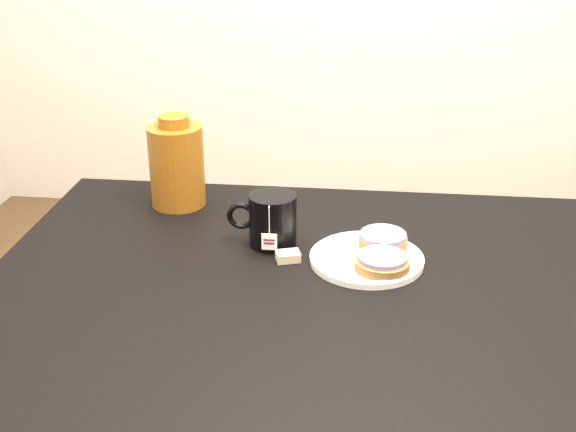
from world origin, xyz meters
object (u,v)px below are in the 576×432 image
at_px(bagel_package, 177,164).
at_px(bagel_back, 383,240).
at_px(plate, 367,258).
at_px(bagel_front, 382,262).
at_px(mug, 272,219).
at_px(table, 363,325).
at_px(teabag_pouch, 288,256).

bearing_deg(bagel_package, bagel_back, -21.99).
relative_size(plate, bagel_package, 1.06).
bearing_deg(bagel_package, bagel_front, -31.51).
bearing_deg(mug, bagel_back, -2.17).
relative_size(bagel_back, bagel_package, 0.48).
bearing_deg(bagel_back, table, -102.64).
xyz_separation_m(plate, bagel_front, (0.03, -0.05, 0.02)).
xyz_separation_m(bagel_front, mug, (-0.22, 0.10, 0.03)).
bearing_deg(bagel_package, mug, -36.81).
height_order(table, mug, mug).
height_order(table, bagel_front, bagel_front).
bearing_deg(teabag_pouch, table, -28.40).
relative_size(plate, bagel_front, 1.55).
xyz_separation_m(table, mug, (-0.19, 0.15, 0.14)).
bearing_deg(bagel_front, bagel_back, 88.55).
distance_m(bagel_back, mug, 0.22).
height_order(mug, teabag_pouch, mug).
bearing_deg(teabag_pouch, bagel_back, 18.45).
height_order(bagel_back, mug, mug).
xyz_separation_m(bagel_back, bagel_package, (-0.45, 0.18, 0.07)).
height_order(plate, bagel_back, bagel_back).
height_order(bagel_back, teabag_pouch, bagel_back).
height_order(teabag_pouch, bagel_package, bagel_package).
height_order(plate, bagel_package, bagel_package).
xyz_separation_m(plate, mug, (-0.19, 0.06, 0.05)).
xyz_separation_m(table, plate, (0.00, 0.09, 0.09)).
distance_m(table, bagel_front, 0.12).
relative_size(plate, mug, 1.56).
distance_m(plate, mug, 0.20).
bearing_deg(teabag_pouch, bagel_package, 138.42).
distance_m(bagel_front, bagel_package, 0.53).
bearing_deg(mug, plate, -16.60).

